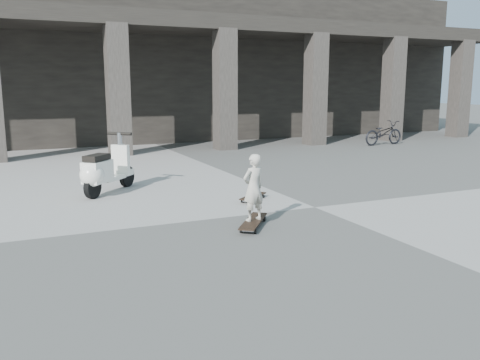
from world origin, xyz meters
name	(u,v)px	position (x,y,z in m)	size (l,w,h in m)	color
ground	(315,207)	(0.00, 0.00, 0.00)	(90.00, 90.00, 0.00)	#50504E
colonnade	(136,64)	(0.00, 13.77, 3.03)	(28.00, 8.82, 6.00)	black
longboard	(253,222)	(-1.56, -0.70, 0.08)	(0.82, 0.97, 0.10)	black
skateboard_spare	(253,197)	(-0.77, 0.96, 0.07)	(0.74, 0.64, 0.09)	black
child	(253,188)	(-1.56, -0.70, 0.62)	(0.38, 0.25, 1.03)	#BAB5A7
scooter	(102,172)	(-3.29, 2.61, 0.47)	(1.27, 1.36, 1.19)	black
bicycle	(383,133)	(7.57, 7.30, 0.44)	(0.59, 1.68, 0.88)	black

